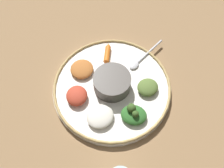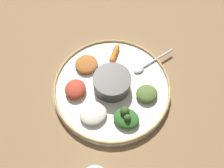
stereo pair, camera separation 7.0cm
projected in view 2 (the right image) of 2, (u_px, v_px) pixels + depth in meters
name	position (u px, v px, depth m)	size (l,w,h in m)	color
ground_plane	(112.00, 89.00, 0.73)	(2.40, 2.40, 0.00)	olive
platter	(112.00, 88.00, 0.73)	(0.35, 0.35, 0.02)	white
platter_rim	(112.00, 86.00, 0.72)	(0.35, 0.35, 0.01)	tan
center_bowl	(112.00, 82.00, 0.70)	(0.11, 0.11, 0.05)	#4C4742
spoon	(147.00, 64.00, 0.75)	(0.15, 0.05, 0.01)	silver
greens_pile	(127.00, 117.00, 0.65)	(0.09, 0.09, 0.04)	#2D6628
carrot_near_spoon	(115.00, 52.00, 0.77)	(0.06, 0.07, 0.02)	orange
mound_rice_white	(93.00, 113.00, 0.66)	(0.08, 0.07, 0.02)	silver
mound_collards	(147.00, 94.00, 0.69)	(0.06, 0.06, 0.02)	#567033
mound_berbere_red	(75.00, 89.00, 0.70)	(0.06, 0.06, 0.03)	#B73D28
mound_chickpea	(86.00, 64.00, 0.74)	(0.07, 0.07, 0.02)	#B2662D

